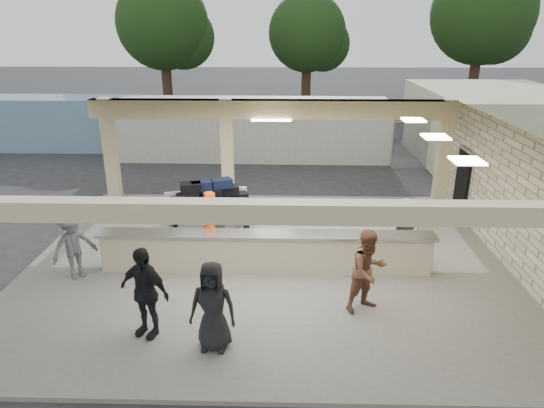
{
  "coord_description": "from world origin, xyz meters",
  "views": [
    {
      "loc": [
        0.44,
        -11.2,
        5.84
      ],
      "look_at": [
        0.12,
        1.0,
        1.28
      ],
      "focal_mm": 32.0,
      "sensor_mm": 36.0,
      "label": 1
    }
  ],
  "objects_px": {
    "passenger_d": "(213,306)",
    "car_white_b": "(518,132)",
    "car_dark": "(408,127)",
    "drum_fan": "(406,217)",
    "luggage_cart": "(207,202)",
    "car_white_a": "(474,135)",
    "container_white": "(253,129)",
    "passenger_a": "(368,271)",
    "baggage_counter": "(266,252)",
    "baggage_handler": "(208,224)",
    "passenger_c": "(74,246)",
    "passenger_b": "(144,292)",
    "container_blue": "(38,123)"
  },
  "relations": [
    {
      "from": "passenger_d",
      "to": "car_white_b",
      "type": "bearing_deg",
      "value": 58.27
    },
    {
      "from": "car_dark",
      "to": "drum_fan",
      "type": "bearing_deg",
      "value": 173.1
    },
    {
      "from": "luggage_cart",
      "to": "car_white_a",
      "type": "bearing_deg",
      "value": 27.07
    },
    {
      "from": "luggage_cart",
      "to": "container_white",
      "type": "xyz_separation_m",
      "value": [
        0.79,
        8.54,
        0.4
      ]
    },
    {
      "from": "drum_fan",
      "to": "car_white_a",
      "type": "bearing_deg",
      "value": 103.74
    },
    {
      "from": "luggage_cart",
      "to": "passenger_d",
      "type": "height_order",
      "value": "passenger_d"
    },
    {
      "from": "drum_fan",
      "to": "container_white",
      "type": "relative_size",
      "value": 0.09
    },
    {
      "from": "luggage_cart",
      "to": "passenger_d",
      "type": "distance_m",
      "value": 5.76
    },
    {
      "from": "passenger_d",
      "to": "car_dark",
      "type": "relative_size",
      "value": 0.4
    },
    {
      "from": "passenger_a",
      "to": "container_white",
      "type": "relative_size",
      "value": 0.15
    },
    {
      "from": "baggage_counter",
      "to": "car_white_a",
      "type": "height_order",
      "value": "car_white_a"
    },
    {
      "from": "drum_fan",
      "to": "car_white_b",
      "type": "xyz_separation_m",
      "value": [
        8.27,
        11.5,
        0.03
      ]
    },
    {
      "from": "baggage_counter",
      "to": "car_white_b",
      "type": "bearing_deg",
      "value": 48.32
    },
    {
      "from": "baggage_handler",
      "to": "drum_fan",
      "type": "bearing_deg",
      "value": 104.13
    },
    {
      "from": "baggage_handler",
      "to": "car_white_a",
      "type": "distance_m",
      "value": 16.22
    },
    {
      "from": "baggage_counter",
      "to": "drum_fan",
      "type": "relative_size",
      "value": 7.68
    },
    {
      "from": "car_white_a",
      "to": "car_white_b",
      "type": "relative_size",
      "value": 1.25
    },
    {
      "from": "drum_fan",
      "to": "car_white_a",
      "type": "relative_size",
      "value": 0.19
    },
    {
      "from": "baggage_handler",
      "to": "passenger_c",
      "type": "xyz_separation_m",
      "value": [
        -2.99,
        -1.3,
        -0.05
      ]
    },
    {
      "from": "car_white_a",
      "to": "luggage_cart",
      "type": "bearing_deg",
      "value": 133.34
    },
    {
      "from": "luggage_cart",
      "to": "baggage_handler",
      "type": "xyz_separation_m",
      "value": [
        0.31,
        -1.78,
        0.06
      ]
    },
    {
      "from": "baggage_handler",
      "to": "car_dark",
      "type": "xyz_separation_m",
      "value": [
        8.44,
        13.87,
        -0.24
      ]
    },
    {
      "from": "baggage_counter",
      "to": "passenger_a",
      "type": "xyz_separation_m",
      "value": [
        2.21,
        -1.7,
        0.42
      ]
    },
    {
      "from": "car_white_b",
      "to": "container_white",
      "type": "height_order",
      "value": "container_white"
    },
    {
      "from": "baggage_handler",
      "to": "passenger_b",
      "type": "bearing_deg",
      "value": -11.49
    },
    {
      "from": "baggage_handler",
      "to": "car_white_a",
      "type": "bearing_deg",
      "value": 136.68
    },
    {
      "from": "container_white",
      "to": "passenger_a",
      "type": "bearing_deg",
      "value": -75.23
    },
    {
      "from": "car_white_a",
      "to": "car_dark",
      "type": "distance_m",
      "value": 3.34
    },
    {
      "from": "passenger_b",
      "to": "passenger_d",
      "type": "height_order",
      "value": "passenger_b"
    },
    {
      "from": "passenger_a",
      "to": "car_white_b",
      "type": "bearing_deg",
      "value": 27.33
    },
    {
      "from": "passenger_a",
      "to": "passenger_d",
      "type": "height_order",
      "value": "passenger_a"
    },
    {
      "from": "baggage_counter",
      "to": "car_white_b",
      "type": "xyz_separation_m",
      "value": [
        12.18,
        13.68,
        0.11
      ]
    },
    {
      "from": "baggage_counter",
      "to": "passenger_b",
      "type": "height_order",
      "value": "passenger_b"
    },
    {
      "from": "car_dark",
      "to": "passenger_a",
      "type": "bearing_deg",
      "value": 170.62
    },
    {
      "from": "passenger_a",
      "to": "passenger_d",
      "type": "bearing_deg",
      "value": 174.81
    },
    {
      "from": "passenger_c",
      "to": "car_dark",
      "type": "distance_m",
      "value": 18.99
    },
    {
      "from": "passenger_b",
      "to": "container_white",
      "type": "height_order",
      "value": "container_white"
    },
    {
      "from": "passenger_d",
      "to": "container_blue",
      "type": "bearing_deg",
      "value": 130.67
    },
    {
      "from": "baggage_counter",
      "to": "car_white_b",
      "type": "distance_m",
      "value": 18.31
    },
    {
      "from": "baggage_counter",
      "to": "car_white_b",
      "type": "relative_size",
      "value": 1.86
    },
    {
      "from": "baggage_handler",
      "to": "car_white_a",
      "type": "height_order",
      "value": "baggage_handler"
    },
    {
      "from": "drum_fan",
      "to": "container_blue",
      "type": "xyz_separation_m",
      "value": [
        -15.61,
        10.48,
        0.58
      ]
    },
    {
      "from": "baggage_handler",
      "to": "container_blue",
      "type": "height_order",
      "value": "container_blue"
    },
    {
      "from": "luggage_cart",
      "to": "passenger_a",
      "type": "bearing_deg",
      "value": -61.08
    },
    {
      "from": "baggage_counter",
      "to": "container_blue",
      "type": "height_order",
      "value": "container_blue"
    },
    {
      "from": "passenger_a",
      "to": "passenger_c",
      "type": "xyz_separation_m",
      "value": [
        -6.71,
        1.2,
        -0.08
      ]
    },
    {
      "from": "baggage_handler",
      "to": "luggage_cart",
      "type": "bearing_deg",
      "value": -170.38
    },
    {
      "from": "passenger_a",
      "to": "passenger_c",
      "type": "relative_size",
      "value": 1.09
    },
    {
      "from": "container_white",
      "to": "luggage_cart",
      "type": "bearing_deg",
      "value": -94.68
    },
    {
      "from": "baggage_handler",
      "to": "container_blue",
      "type": "relative_size",
      "value": 0.18
    }
  ]
}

